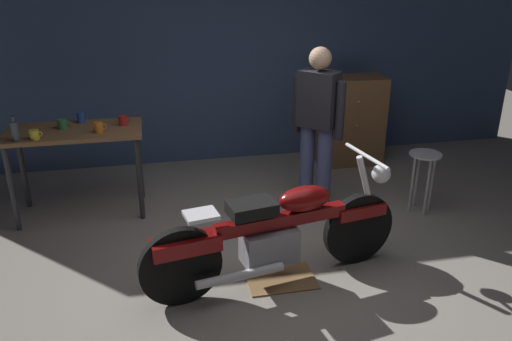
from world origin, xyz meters
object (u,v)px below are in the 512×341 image
at_px(motorcycle, 277,232).
at_px(mug_green_speckled, 62,124).
at_px(mug_yellow_tall, 34,135).
at_px(mug_blue_enamel, 81,117).
at_px(person_standing, 317,122).
at_px(mug_red_diner, 123,120).
at_px(mug_orange_travel, 99,127).
at_px(wooden_dresser, 350,120).
at_px(bottle, 15,131).
at_px(shop_stool, 424,166).

distance_m(motorcycle, mug_green_speckled, 2.46).
height_order(motorcycle, mug_yellow_tall, motorcycle).
distance_m(mug_green_speckled, mug_blue_enamel, 0.23).
distance_m(motorcycle, mug_yellow_tall, 2.45).
xyz_separation_m(person_standing, mug_blue_enamel, (-2.32, 0.53, 0.03)).
xyz_separation_m(mug_red_diner, mug_orange_travel, (-0.22, -0.19, 0.00)).
distance_m(person_standing, mug_blue_enamel, 2.38).
height_order(wooden_dresser, bottle, bottle).
height_order(wooden_dresser, mug_orange_travel, wooden_dresser).
distance_m(mug_red_diner, mug_yellow_tall, 0.83).
bearing_deg(wooden_dresser, mug_green_speckled, -166.87).
bearing_deg(person_standing, motorcycle, 106.10).
bearing_deg(mug_blue_enamel, motorcycle, -48.25).
bearing_deg(mug_yellow_tall, mug_blue_enamel, 50.36).
bearing_deg(shop_stool, mug_yellow_tall, 173.39).
bearing_deg(mug_yellow_tall, bottle, -175.68).
bearing_deg(bottle, person_standing, -1.50).
distance_m(wooden_dresser, mug_green_speckled, 3.40).
xyz_separation_m(wooden_dresser, mug_green_speckled, (-3.29, -0.77, 0.40)).
xyz_separation_m(motorcycle, mug_blue_enamel, (-1.61, 1.80, 0.51)).
relative_size(person_standing, mug_red_diner, 14.32).
relative_size(shop_stool, wooden_dresser, 0.58).
height_order(mug_orange_travel, bottle, bottle).
distance_m(mug_green_speckled, bottle, 0.47).
distance_m(mug_yellow_tall, mug_blue_enamel, 0.58).
distance_m(shop_stool, mug_blue_enamel, 3.50).
bearing_deg(bottle, shop_stool, -6.17).
relative_size(motorcycle, mug_red_diner, 18.57).
bearing_deg(bottle, mug_green_speckled, 38.56).
relative_size(shop_stool, mug_orange_travel, 5.39).
bearing_deg(shop_stool, mug_orange_travel, 170.58).
xyz_separation_m(mug_red_diner, mug_green_speckled, (-0.57, -0.00, -0.00)).
height_order(shop_stool, mug_red_diner, mug_red_diner).
xyz_separation_m(mug_green_speckled, mug_blue_enamel, (0.16, 0.16, 0.01)).
bearing_deg(shop_stool, person_standing, 161.54).
xyz_separation_m(shop_stool, mug_blue_enamel, (-3.36, 0.88, 0.46)).
height_order(wooden_dresser, mug_blue_enamel, wooden_dresser).
distance_m(motorcycle, shop_stool, 1.98).
relative_size(person_standing, bottle, 6.93).
relative_size(mug_green_speckled, mug_orange_travel, 1.02).
distance_m(person_standing, mug_green_speckled, 2.51).
bearing_deg(mug_red_diner, mug_orange_travel, -139.03).
relative_size(mug_green_speckled, mug_blue_enamel, 1.08).
distance_m(mug_red_diner, mug_blue_enamel, 0.45).
bearing_deg(wooden_dresser, mug_orange_travel, -161.95).
relative_size(wooden_dresser, mug_blue_enamel, 9.85).
distance_m(mug_orange_travel, mug_blue_enamel, 0.40).
bearing_deg(wooden_dresser, mug_blue_enamel, -169.11).
bearing_deg(person_standing, mug_red_diner, 34.48).
bearing_deg(mug_yellow_tall, person_standing, -1.84).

